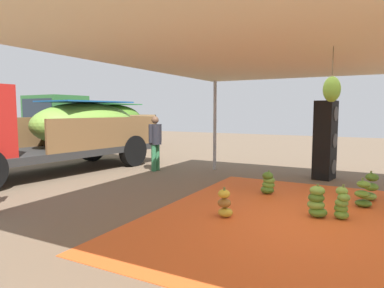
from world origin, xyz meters
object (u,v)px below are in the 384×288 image
object	(u,v)px
banana_bunch_0	(370,188)
banana_bunch_2	(268,183)
banana_bunch_7	(225,204)
speaker_stack	(325,140)
banana_bunch_1	(342,204)
cargo_truck_far	(95,122)
worker_1	(155,139)
banana_bunch_4	(363,195)
cargo_truck_main	(46,129)
banana_bunch_5	(317,202)

from	to	relation	value
banana_bunch_0	banana_bunch_2	xyz separation A→B (m)	(-0.40, 1.96, -0.03)
banana_bunch_7	speaker_stack	world-z (taller)	speaker_stack
banana_bunch_1	cargo_truck_far	bearing A→B (deg)	62.19
banana_bunch_1	worker_1	xyz separation A→B (m)	(2.44, 5.35, 0.69)
banana_bunch_1	banana_bunch_2	xyz separation A→B (m)	(1.15, 1.56, -0.03)
banana_bunch_0	banana_bunch_7	distance (m)	3.18
banana_bunch_7	banana_bunch_4	bearing A→B (deg)	-49.51
cargo_truck_main	speaker_stack	bearing A→B (deg)	-67.43
banana_bunch_2	banana_bunch_7	size ratio (longest dim) A/B	1.02
banana_bunch_4	cargo_truck_main	world-z (taller)	cargo_truck_main
cargo_truck_far	banana_bunch_7	bearing A→B (deg)	-125.59
banana_bunch_5	banana_bunch_7	world-z (taller)	banana_bunch_5
banana_bunch_1	cargo_truck_main	world-z (taller)	cargo_truck_main
banana_bunch_4	banana_bunch_5	size ratio (longest dim) A/B	0.98
cargo_truck_far	worker_1	xyz separation A→B (m)	(-3.31, -5.55, -0.32)
worker_1	cargo_truck_main	bearing A→B (deg)	127.58
speaker_stack	banana_bunch_2	bearing A→B (deg)	160.23
banana_bunch_0	banana_bunch_4	xyz separation A→B (m)	(-0.59, 0.11, -0.03)
banana_bunch_5	cargo_truck_far	size ratio (longest dim) A/B	0.09
banana_bunch_4	banana_bunch_7	world-z (taller)	banana_bunch_4
banana_bunch_0	speaker_stack	distance (m)	2.37
banana_bunch_5	banana_bunch_7	distance (m)	1.56
banana_bunch_0	banana_bunch_2	world-z (taller)	banana_bunch_0
banana_bunch_4	worker_1	distance (m)	5.87
banana_bunch_0	banana_bunch_7	xyz separation A→B (m)	(-2.34, 2.16, -0.04)
banana_bunch_1	banana_bunch_2	distance (m)	1.93
cargo_truck_far	speaker_stack	bearing A→B (deg)	-102.46
banana_bunch_2	banana_bunch_4	size ratio (longest dim) A/B	0.93
cargo_truck_main	banana_bunch_1	bearing A→B (deg)	-94.06
banana_bunch_7	banana_bunch_0	bearing A→B (deg)	-42.76
banana_bunch_0	banana_bunch_1	world-z (taller)	banana_bunch_0
banana_bunch_2	banana_bunch_7	bearing A→B (deg)	174.01
banana_bunch_2	banana_bunch_4	distance (m)	1.85
banana_bunch_5	banana_bunch_7	bearing A→B (deg)	117.92
banana_bunch_4	cargo_truck_far	xyz separation A→B (m)	(4.79, 11.19, 1.04)
banana_bunch_0	cargo_truck_main	xyz separation A→B (m)	(-0.99, 8.20, 1.01)
banana_bunch_2	worker_1	world-z (taller)	worker_1
banana_bunch_2	speaker_stack	world-z (taller)	speaker_stack
banana_bunch_0	banana_bunch_4	distance (m)	0.60
banana_bunch_7	speaker_stack	xyz separation A→B (m)	(4.29, -1.05, 0.81)
banana_bunch_4	cargo_truck_main	size ratio (longest dim) A/B	0.08
banana_bunch_5	worker_1	distance (m)	5.60
banana_bunch_7	cargo_truck_main	size ratio (longest dim) A/B	0.07
banana_bunch_2	cargo_truck_far	world-z (taller)	cargo_truck_far
banana_bunch_1	banana_bunch_4	bearing A→B (deg)	-16.71
cargo_truck_far	cargo_truck_main	bearing A→B (deg)	-149.16
banana_bunch_0	banana_bunch_7	bearing A→B (deg)	137.24
speaker_stack	banana_bunch_7	bearing A→B (deg)	166.26
cargo_truck_far	speaker_stack	xyz separation A→B (m)	(-2.25, -10.19, -0.25)
banana_bunch_1	banana_bunch_4	size ratio (longest dim) A/B	1.06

